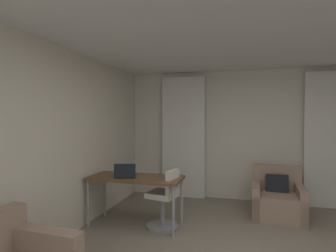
# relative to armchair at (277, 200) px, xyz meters

# --- Properties ---
(wall_window) EXTENTS (5.12, 0.06, 2.60)m
(wall_window) POSITION_rel_armchair_xyz_m (-0.39, 0.87, 1.03)
(wall_window) COLOR beige
(wall_window) RESTS_ON ground
(wall_left) EXTENTS (0.06, 6.12, 2.60)m
(wall_left) POSITION_rel_armchair_xyz_m (-2.92, -2.16, 1.03)
(wall_left) COLOR beige
(wall_left) RESTS_ON ground
(ceiling) EXTENTS (5.12, 6.12, 0.06)m
(ceiling) POSITION_rel_armchair_xyz_m (-0.39, -2.16, 2.36)
(ceiling) COLOR white
(ceiling) RESTS_ON wall_left
(curtain_left_panel) EXTENTS (0.90, 0.06, 2.50)m
(curtain_left_panel) POSITION_rel_armchair_xyz_m (-1.76, 0.74, 0.98)
(curtain_left_panel) COLOR silver
(curtain_left_panel) RESTS_ON ground
(curtain_right_panel) EXTENTS (0.90, 0.06, 2.50)m
(curtain_right_panel) POSITION_rel_armchair_xyz_m (0.99, 0.74, 0.98)
(curtain_right_panel) COLOR silver
(curtain_right_panel) RESTS_ON ground
(armchair) EXTENTS (0.84, 0.86, 0.81)m
(armchair) POSITION_rel_armchair_xyz_m (0.00, 0.00, 0.00)
(armchair) COLOR #997A66
(armchair) RESTS_ON ground
(desk) EXTENTS (1.43, 0.62, 0.75)m
(desk) POSITION_rel_armchair_xyz_m (-2.14, -0.97, 0.41)
(desk) COLOR brown
(desk) RESTS_ON ground
(desk_chair) EXTENTS (0.48, 0.48, 0.88)m
(desk_chair) POSITION_rel_armchair_xyz_m (-1.68, -0.95, 0.12)
(desk_chair) COLOR gray
(desk_chair) RESTS_ON ground
(laptop) EXTENTS (0.38, 0.32, 0.22)m
(laptop) POSITION_rel_armchair_xyz_m (-2.27, -1.07, 0.52)
(laptop) COLOR #2D2D33
(laptop) RESTS_ON desk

